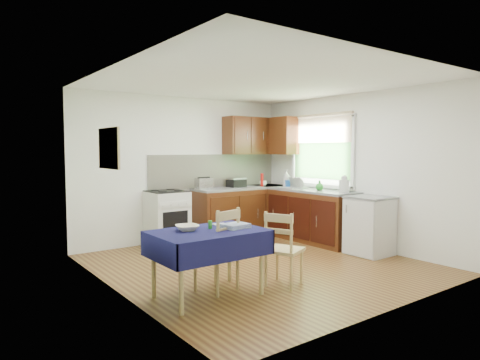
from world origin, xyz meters
TOP-DOWN VIEW (x-y plane):
  - floor at (0.00, 0.00)m, footprint 4.20×4.20m
  - ceiling at (0.00, 0.00)m, footprint 4.00×4.20m
  - wall_back at (0.00, 2.10)m, footprint 4.00×0.02m
  - wall_front at (0.00, -2.10)m, footprint 4.00×0.02m
  - wall_left at (-2.00, 0.00)m, footprint 0.02×4.20m
  - wall_right at (2.00, 0.00)m, footprint 0.02×4.20m
  - base_cabinets at (1.36, 1.26)m, footprint 1.90×2.30m
  - worktop_back at (1.05, 1.80)m, footprint 1.90×0.60m
  - worktop_right at (1.70, 0.65)m, footprint 0.60×1.70m
  - worktop_corner at (1.70, 1.80)m, footprint 0.60×0.60m
  - splashback at (0.65, 2.08)m, footprint 2.70×0.02m
  - upper_cabinets at (1.52, 1.80)m, footprint 1.20×0.85m
  - stove at (-0.50, 1.80)m, footprint 0.60×0.61m
  - window at (1.97, 0.70)m, footprint 0.04×1.48m
  - fridge at (1.70, -0.55)m, footprint 0.58×0.60m
  - corkboard at (-1.97, 0.30)m, footprint 0.04×0.62m
  - dining_table at (-1.26, -0.68)m, footprint 1.19×0.81m
  - chair_far at (-1.07, -0.62)m, footprint 0.51×0.51m
  - chair_near at (-0.38, -0.90)m, footprint 0.51×0.51m
  - toaster at (0.22, 1.81)m, footprint 0.28×0.17m
  - sandwich_press at (0.95, 1.84)m, footprint 0.30×0.26m
  - sauce_bottle at (1.42, 1.67)m, footprint 0.06×0.06m
  - yellow_packet at (0.90, 1.98)m, footprint 0.14×0.10m
  - dish_rack at (1.64, 1.01)m, footprint 0.43×0.33m
  - kettle at (1.75, -0.01)m, footprint 0.16×0.16m
  - cup at (1.47, 1.69)m, footprint 0.15×0.15m
  - soap_bottle_a at (1.61, 1.21)m, footprint 0.16×0.16m
  - soap_bottle_b at (1.61, 1.18)m, footprint 0.11×0.11m
  - soap_bottle_c at (1.68, 0.46)m, footprint 0.14×0.14m
  - plate_bowl at (-1.44, -0.55)m, footprint 0.30×0.30m
  - book at (-1.05, -0.51)m, footprint 0.17×0.22m
  - spice_jar at (-1.18, -0.60)m, footprint 0.04×0.04m
  - tea_towel at (-0.94, -0.74)m, footprint 0.30×0.24m

SIDE VIEW (x-z plane):
  - floor at x=0.00m, z-range 0.00..0.00m
  - base_cabinets at x=1.36m, z-range 0.00..0.86m
  - fridge at x=1.70m, z-range 0.00..0.88m
  - stove at x=-0.50m, z-range 0.00..0.92m
  - chair_near at x=-0.38m, z-range 0.03..0.90m
  - chair_far at x=-1.07m, z-range 0.03..0.97m
  - dining_table at x=-1.26m, z-range 0.25..0.97m
  - book at x=-1.05m, z-range 0.72..0.73m
  - tea_towel at x=-0.94m, z-range 0.72..0.77m
  - plate_bowl at x=-1.44m, z-range 0.72..0.78m
  - spice_jar at x=-1.18m, z-range 0.72..0.81m
  - worktop_back at x=1.05m, z-range 0.86..0.90m
  - worktop_right at x=1.70m, z-range 0.86..0.90m
  - worktop_corner at x=1.70m, z-range 0.86..0.90m
  - dish_rack at x=1.64m, z-range 0.82..1.03m
  - cup at x=1.47m, z-range 0.90..1.00m
  - yellow_packet at x=0.90m, z-range 0.90..1.07m
  - sandwich_press at x=0.95m, z-range 0.90..1.07m
  - soap_bottle_c at x=1.68m, z-range 0.90..1.07m
  - toaster at x=0.22m, z-range 0.89..1.11m
  - soap_bottle_b at x=1.61m, z-range 0.90..1.11m
  - sauce_bottle at x=1.42m, z-range 0.90..1.14m
  - kettle at x=1.75m, z-range 0.88..1.16m
  - soap_bottle_a at x=1.61m, z-range 0.90..1.23m
  - splashback at x=0.65m, z-range 0.90..1.50m
  - wall_back at x=0.00m, z-range 0.00..2.50m
  - wall_front at x=0.00m, z-range 0.00..2.50m
  - wall_left at x=-2.00m, z-range 0.00..2.50m
  - wall_right at x=2.00m, z-range 0.00..2.50m
  - corkboard at x=-1.97m, z-range 1.36..1.83m
  - window at x=1.97m, z-range 1.02..2.28m
  - upper_cabinets at x=1.52m, z-range 1.50..2.20m
  - ceiling at x=0.00m, z-range 2.49..2.51m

